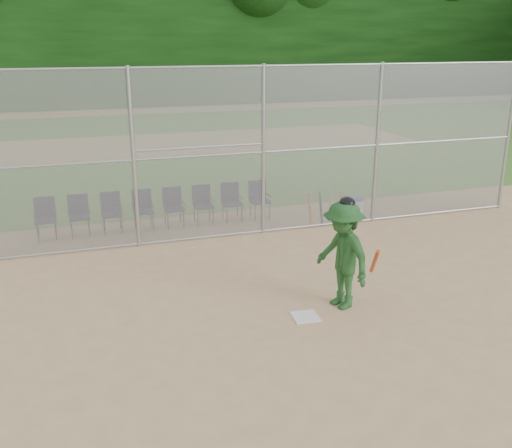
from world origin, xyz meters
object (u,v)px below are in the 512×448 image
object	(u,v)px
water_cooler	(357,206)
home_plate	(305,316)
chair_0	(46,219)
batter_at_plate	(343,255)

from	to	relation	value
water_cooler	home_plate	bearing A→B (deg)	-125.50
home_plate	chair_0	size ratio (longest dim) A/B	0.46
home_plate	chair_0	bearing A→B (deg)	127.05
home_plate	chair_0	distance (m)	7.10
home_plate	batter_at_plate	distance (m)	1.24
home_plate	chair_0	xyz separation A→B (m)	(-4.27, 5.65, 0.47)
batter_at_plate	water_cooler	size ratio (longest dim) A/B	4.58
water_cooler	chair_0	bearing A→B (deg)	176.28
batter_at_plate	water_cooler	xyz separation A→B (m)	(2.91, 4.93, -0.75)
home_plate	water_cooler	distance (m)	6.31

